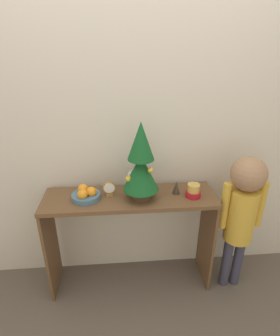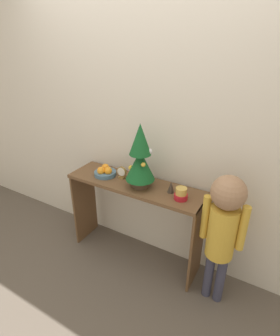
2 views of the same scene
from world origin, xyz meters
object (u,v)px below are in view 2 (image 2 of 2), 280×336
Objects in this scene: figurine at (171,187)px; desk_clock at (122,173)px; fruit_bowl at (105,172)px; singing_bowl at (181,194)px; mini_tree at (140,157)px; child_figure at (223,224)px.

desk_clock is at bearing 179.19° from figurine.
desk_clock is 1.14× the size of figurine.
figurine is at bearing -0.81° from desk_clock.
desk_clock reaches higher than fruit_bowl.
singing_bowl is at bearing -2.46° from fruit_bowl.
mini_tree is 0.34m from figurine.
desk_clock is (0.16, 0.03, 0.02)m from fruit_bowl.
child_figure is (0.35, -0.05, -0.11)m from singing_bowl.
child_figure reaches higher than singing_bowl.
desk_clock is at bearing 10.61° from fruit_bowl.
mini_tree is at bearing -2.94° from fruit_bowl.
mini_tree is 5.62× the size of figurine.
figurine is at bearing 152.99° from singing_bowl.
fruit_bowl is at bearing 177.54° from singing_bowl.
child_figure is at bearing -4.51° from fruit_bowl.
fruit_bowl is 0.64m from figurine.
child_figure reaches higher than desk_clock.
desk_clock is 0.10× the size of child_figure.
desk_clock is at bearing 167.19° from mini_tree.
fruit_bowl is 0.16m from desk_clock.
fruit_bowl is 2.04× the size of figurine.
child_figure is at bearing -5.33° from mini_tree.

